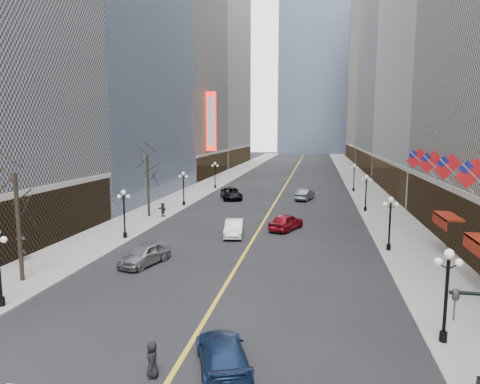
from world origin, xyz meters
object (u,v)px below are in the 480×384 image
at_px(streetlamp_west_2, 183,185).
at_px(car_nb_mid, 234,228).
at_px(car_sb_far, 305,194).
at_px(streetlamp_east_0, 447,286).
at_px(streetlamp_west_3, 215,172).
at_px(streetlamp_west_1, 124,209).
at_px(car_sb_mid, 286,222).
at_px(car_nb_near, 145,254).
at_px(car_sb_near, 223,354).
at_px(streetlamp_east_1, 390,218).
at_px(car_nb_far, 231,194).
at_px(streetlamp_east_2, 366,189).
at_px(streetlamp_east_3, 354,175).

relative_size(streetlamp_west_2, car_nb_mid, 0.94).
bearing_deg(car_sb_far, streetlamp_east_0, 114.21).
distance_m(streetlamp_west_3, car_nb_mid, 34.42).
bearing_deg(streetlamp_west_1, car_sb_mid, 24.13).
relative_size(streetlamp_east_0, car_nb_mid, 0.94).
height_order(streetlamp_west_1, car_sb_mid, streetlamp_west_1).
bearing_deg(car_nb_near, car_nb_mid, 79.83).
height_order(car_sb_near, car_sb_far, car_sb_far).
distance_m(car_nb_near, car_sb_mid, 16.55).
bearing_deg(car_sb_mid, car_sb_near, 110.90).
bearing_deg(car_sb_mid, streetlamp_east_1, 166.72).
xyz_separation_m(streetlamp_east_1, car_nb_far, (-18.51, 25.16, -2.06)).
relative_size(car_nb_near, car_sb_far, 0.94).
xyz_separation_m(car_sb_near, car_sb_far, (2.08, 46.23, 0.12)).
xyz_separation_m(car_nb_near, car_sb_mid, (9.71, 13.40, 0.03)).
bearing_deg(car_sb_far, car_nb_mid, 89.13).
distance_m(streetlamp_west_1, car_sb_mid, 16.09).
relative_size(streetlamp_east_2, streetlamp_west_3, 1.00).
xyz_separation_m(streetlamp_east_1, car_sb_mid, (-9.04, 6.52, -2.06)).
relative_size(car_nb_mid, car_sb_near, 0.98).
bearing_deg(streetlamp_west_3, car_sb_near, -76.16).
bearing_deg(car_nb_mid, streetlamp_east_0, -61.26).
relative_size(streetlamp_west_3, car_sb_mid, 0.91).
relative_size(streetlamp_west_2, car_sb_far, 0.89).
height_order(streetlamp_east_3, car_sb_near, streetlamp_east_3).
bearing_deg(streetlamp_west_1, car_nb_near, -54.83).
relative_size(streetlamp_west_3, car_sb_near, 0.92).
bearing_deg(car_nb_mid, car_nb_far, 94.89).
xyz_separation_m(streetlamp_east_3, car_nb_near, (-18.75, -42.88, -2.09)).
bearing_deg(car_nb_near, streetlamp_west_3, 112.75).
bearing_deg(car_sb_mid, car_nb_mid, 58.45).
xyz_separation_m(car_nb_mid, car_sb_mid, (4.76, 3.45, 0.05)).
relative_size(car_sb_near, car_sb_far, 0.97).
bearing_deg(car_sb_mid, car_sb_far, -71.30).
relative_size(streetlamp_east_3, car_nb_far, 0.75).
bearing_deg(streetlamp_east_3, car_sb_mid, -107.05).
height_order(streetlamp_east_1, car_sb_far, streetlamp_east_1).
bearing_deg(car_sb_far, car_sb_mid, 100.01).
relative_size(streetlamp_west_2, car_nb_far, 0.75).
bearing_deg(streetlamp_east_1, streetlamp_west_2, 142.67).
xyz_separation_m(streetlamp_east_2, streetlamp_east_3, (0.00, 18.00, 0.00)).
bearing_deg(streetlamp_west_1, car_nb_far, 78.56).
bearing_deg(car_sb_far, streetlamp_east_2, 147.01).
relative_size(streetlamp_east_1, car_nb_mid, 0.94).
distance_m(streetlamp_east_1, streetlamp_west_3, 43.05).
bearing_deg(car_sb_near, streetlamp_east_2, -124.75).
xyz_separation_m(streetlamp_west_3, car_sb_near, (13.80, -56.00, -2.19)).
relative_size(streetlamp_west_1, car_nb_far, 0.75).
height_order(streetlamp_east_0, car_sb_mid, streetlamp_east_0).
bearing_deg(streetlamp_west_1, streetlamp_east_0, -34.14).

